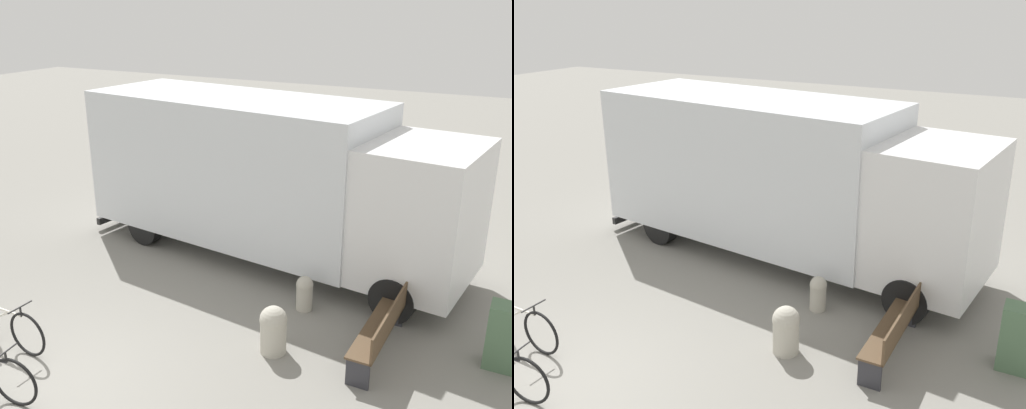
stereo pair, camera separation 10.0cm
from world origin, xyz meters
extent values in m
plane|color=gray|center=(0.00, 0.00, 0.00)|extent=(60.00, 60.00, 0.00)
cube|color=silver|center=(0.03, 5.66, 1.86)|extent=(6.55, 3.21, 2.91)
cube|color=silver|center=(4.08, 5.16, 1.64)|extent=(2.13, 2.57, 2.48)
cube|color=black|center=(-3.14, 6.05, 0.22)|extent=(0.39, 2.33, 0.16)
cylinder|color=black|center=(4.21, 6.22, 0.40)|extent=(0.83, 0.38, 0.81)
cylinder|color=black|center=(3.95, 4.10, 0.40)|extent=(0.83, 0.38, 0.81)
cylinder|color=black|center=(-1.56, 6.93, 0.40)|extent=(0.83, 0.38, 0.81)
cylinder|color=black|center=(-1.82, 4.81, 0.40)|extent=(0.83, 0.38, 0.81)
cube|color=brown|center=(3.98, 3.02, 0.44)|extent=(0.42, 1.98, 0.04)
cube|color=brown|center=(4.17, 3.02, 0.64)|extent=(0.06, 1.97, 0.43)
cube|color=#2D2D33|center=(3.97, 2.09, 0.21)|extent=(0.34, 0.05, 0.43)
cube|color=#2D2D33|center=(3.99, 3.96, 0.21)|extent=(0.34, 0.05, 0.43)
torus|color=black|center=(-0.76, 0.52, 0.37)|extent=(0.74, 0.06, 0.74)
cylinder|color=silver|center=(-1.27, 0.53, 0.67)|extent=(0.87, 0.05, 0.04)
cylinder|color=silver|center=(-1.35, 0.53, 0.53)|extent=(0.58, 0.05, 0.34)
cylinder|color=black|center=(-0.84, 0.52, 0.74)|extent=(0.03, 0.03, 0.16)
cylinder|color=black|center=(-0.84, 0.52, 0.82)|extent=(0.03, 0.44, 0.02)
torus|color=black|center=(0.00, -0.39, 0.37)|extent=(0.74, 0.14, 0.74)
cylinder|color=black|center=(-0.08, -0.40, 0.74)|extent=(0.03, 0.03, 0.16)
cylinder|color=black|center=(-0.08, -0.40, 0.82)|extent=(0.08, 0.44, 0.02)
cylinder|color=#B2AD9E|center=(2.54, 2.32, 0.29)|extent=(0.41, 0.41, 0.57)
sphere|color=#B2AD9E|center=(2.54, 2.32, 0.57)|extent=(0.43, 0.43, 0.43)
cylinder|color=#B2AD9E|center=(2.47, 3.74, 0.24)|extent=(0.29, 0.29, 0.49)
sphere|color=#B2AD9E|center=(2.47, 3.74, 0.49)|extent=(0.30, 0.30, 0.30)
cube|color=#4C6B4C|center=(5.78, 3.53, 0.51)|extent=(0.58, 0.39, 1.03)
camera|label=1|loc=(5.78, -4.56, 5.20)|focal=40.00mm
camera|label=2|loc=(5.87, -4.52, 5.20)|focal=40.00mm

